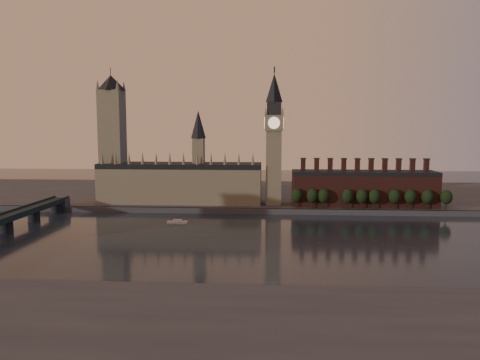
{
  "coord_description": "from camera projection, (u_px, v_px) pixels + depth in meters",
  "views": [
    {
      "loc": [
        7.51,
        -256.03,
        64.95
      ],
      "look_at": [
        -12.83,
        55.0,
        29.51
      ],
      "focal_mm": 35.0,
      "sensor_mm": 36.0,
      "label": 1
    }
  ],
  "objects": [
    {
      "name": "ground",
      "position": [
        256.0,
        244.0,
        261.67
      ],
      "size": [
        900.0,
        900.0,
        0.0
      ],
      "primitive_type": "plane",
      "color": "black",
      "rests_on": "ground"
    },
    {
      "name": "north_bank",
      "position": [
        262.0,
        194.0,
        437.97
      ],
      "size": [
        900.0,
        182.0,
        4.0
      ],
      "color": "#45454A",
      "rests_on": "ground"
    },
    {
      "name": "palace_of_westminster",
      "position": [
        181.0,
        181.0,
        377.34
      ],
      "size": [
        130.0,
        30.3,
        74.0
      ],
      "color": "#7A7056",
      "rests_on": "north_bank"
    },
    {
      "name": "victoria_tower",
      "position": [
        112.0,
        134.0,
        376.8
      ],
      "size": [
        24.0,
        24.0,
        108.0
      ],
      "color": "#7A7056",
      "rests_on": "north_bank"
    },
    {
      "name": "big_ben",
      "position": [
        274.0,
        137.0,
        363.67
      ],
      "size": [
        15.0,
        15.0,
        107.0
      ],
      "color": "#7A7056",
      "rests_on": "north_bank"
    },
    {
      "name": "chimney_block",
      "position": [
        364.0,
        188.0,
        363.54
      ],
      "size": [
        110.0,
        25.0,
        37.0
      ],
      "color": "#53261F",
      "rests_on": "north_bank"
    },
    {
      "name": "embankment_tree_0",
      "position": [
        297.0,
        195.0,
        352.9
      ],
      "size": [
        8.6,
        8.6,
        14.88
      ],
      "color": "black",
      "rests_on": "north_bank"
    },
    {
      "name": "embankment_tree_1",
      "position": [
        312.0,
        196.0,
        351.7
      ],
      "size": [
        8.6,
        8.6,
        14.88
      ],
      "color": "black",
      "rests_on": "north_bank"
    },
    {
      "name": "embankment_tree_2",
      "position": [
        324.0,
        196.0,
        350.53
      ],
      "size": [
        8.6,
        8.6,
        14.88
      ],
      "color": "black",
      "rests_on": "north_bank"
    },
    {
      "name": "embankment_tree_3",
      "position": [
        347.0,
        196.0,
        349.0
      ],
      "size": [
        8.6,
        8.6,
        14.88
      ],
      "color": "black",
      "rests_on": "north_bank"
    },
    {
      "name": "embankment_tree_4",
      "position": [
        362.0,
        196.0,
        348.48
      ],
      "size": [
        8.6,
        8.6,
        14.88
      ],
      "color": "black",
      "rests_on": "north_bank"
    },
    {
      "name": "embankment_tree_5",
      "position": [
        374.0,
        197.0,
        347.44
      ],
      "size": [
        8.6,
        8.6,
        14.88
      ],
      "color": "black",
      "rests_on": "north_bank"
    },
    {
      "name": "embankment_tree_6",
      "position": [
        394.0,
        197.0,
        347.54
      ],
      "size": [
        8.6,
        8.6,
        14.88
      ],
      "color": "black",
      "rests_on": "north_bank"
    },
    {
      "name": "embankment_tree_7",
      "position": [
        410.0,
        197.0,
        346.97
      ],
      "size": [
        8.6,
        8.6,
        14.88
      ],
      "color": "black",
      "rests_on": "north_bank"
    },
    {
      "name": "embankment_tree_8",
      "position": [
        427.0,
        197.0,
        345.94
      ],
      "size": [
        8.6,
        8.6,
        14.88
      ],
      "color": "black",
      "rests_on": "north_bank"
    },
    {
      "name": "embankment_tree_9",
      "position": [
        446.0,
        197.0,
        344.25
      ],
      "size": [
        8.6,
        8.6,
        14.88
      ],
      "color": "black",
      "rests_on": "north_bank"
    },
    {
      "name": "river_boat",
      "position": [
        177.0,
        222.0,
        315.72
      ],
      "size": [
        13.74,
        4.69,
        2.7
      ],
      "rotation": [
        0.0,
        0.0,
        0.06
      ],
      "color": "silver",
      "rests_on": "ground"
    }
  ]
}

